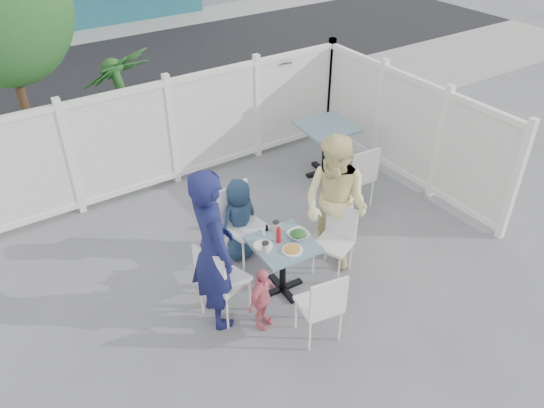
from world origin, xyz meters
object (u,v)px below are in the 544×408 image
chair_near (323,303)px  toddler (262,299)px  woman (335,205)px  boy (239,220)px  man (213,249)px  chair_left (219,277)px  chair_right (337,235)px  main_table (283,254)px  spare_table (326,136)px  chair_back (240,218)px

chair_near → toddler: size_ratio=1.16×
woman → boy: (-0.84, 0.74, -0.31)m
woman → boy: bearing=-148.6°
woman → toddler: size_ratio=2.23×
man → toddler: man is taller
woman → boy: 1.16m
chair_left → toddler: (0.30, -0.36, -0.18)m
chair_right → man: bearing=63.0°
main_table → boy: (-0.07, 0.81, 0.00)m
chair_near → spare_table: bearing=61.5°
spare_table → chair_right: 2.25m
chair_back → boy: boy is taller
chair_right → toddler: (-1.22, -0.29, -0.12)m
chair_back → man: bearing=34.6°
chair_back → spare_table: bearing=-164.8°
chair_back → chair_left: bearing=36.8°
chair_near → woman: (0.86, 0.90, 0.33)m
chair_near → chair_right: bearing=54.1°
chair_near → boy: boy is taller
spare_table → woman: size_ratio=0.50×
man → woman: 1.58m
man → toddler: 0.74m
chair_back → man: (-0.74, -0.73, 0.35)m
spare_table → chair_left: 3.31m
chair_right → toddler: chair_right is taller
main_table → chair_left: 0.78m
spare_table → chair_left: bearing=-147.9°
chair_back → toddler: chair_back is taller
boy → man: bearing=36.7°
toddler → man: bearing=104.6°
chair_right → boy: size_ratio=0.80×
man → boy: man is taller
main_table → chair_back: 0.80m
main_table → toddler: toddler is taller
toddler → chair_near: bearing=-77.1°
chair_back → chair_near: chair_back is taller
man → chair_left: bearing=-129.4°
spare_table → boy: boy is taller
spare_table → chair_near: 3.37m
chair_left → boy: (0.71, 0.78, -0.02)m
chair_left → man: (-0.03, 0.03, 0.36)m
main_table → toddler: (-0.48, -0.32, -0.15)m
chair_near → woman: bearing=56.5°
boy → toddler: (-0.41, -1.14, -0.15)m
man → toddler: bearing=-134.0°
main_table → chair_near: bearing=-96.4°
chair_near → toddler: bearing=138.7°
chair_left → chair_right: chair_left is taller
chair_right → toddler: size_ratio=1.13×
woman → boy: size_ratio=1.58×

